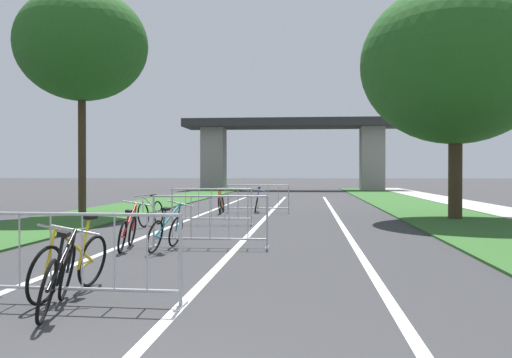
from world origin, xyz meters
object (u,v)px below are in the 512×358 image
Objects in this scene: tree_right_cypress_far at (456,64)px; bicycle_red_4 at (128,232)px; crowd_barrier_nearest at (82,259)px; crowd_barrier_second at (210,222)px; bicycle_black_1 at (59,277)px; bicycle_teal_6 at (166,232)px; bicycle_orange_5 at (221,204)px; bicycle_white_3 at (151,212)px; bicycle_blue_2 at (257,202)px; bicycle_yellow_0 at (71,264)px; tree_left_oak_mid at (82,45)px; crowd_barrier_third at (212,207)px; crowd_barrier_fourth at (258,199)px.

tree_right_cypress_far is 12.18m from bicycle_red_4.
crowd_barrier_nearest reaches higher than bicycle_red_4.
bicycle_black_1 is (-0.72, -5.35, -0.15)m from crowd_barrier_second.
bicycle_teal_6 is at bearing -149.57° from crowd_barrier_second.
bicycle_teal_6 is at bearing 89.99° from bicycle_orange_5.
crowd_barrier_nearest is 1.41× the size of bicycle_white_3.
tree_right_cypress_far is 10.55m from bicycle_white_3.
crowd_barrier_nearest is 1.44× the size of bicycle_teal_6.
bicycle_blue_2 is (0.59, 15.46, -0.15)m from crowd_barrier_nearest.
bicycle_yellow_0 is 1.08× the size of bicycle_teal_6.
tree_left_oak_mid is 11.15m from crowd_barrier_second.
bicycle_teal_6 is (1.70, -4.99, -0.01)m from bicycle_white_3.
tree_left_oak_mid is 7.87m from crowd_barrier_third.
bicycle_orange_5 is (-0.53, 14.98, -0.01)m from bicycle_black_1.
bicycle_white_3 is (-1.56, 9.11, -0.01)m from bicycle_yellow_0.
bicycle_white_3 is 5.28m from bicycle_teal_6.
crowd_barrier_fourth is 1.42× the size of bicycle_red_4.
tree_left_oak_mid is at bearing 97.75° from bicycle_black_1.
tree_left_oak_mid is 7.38m from bicycle_orange_5.
bicycle_yellow_0 is (-0.10, -9.58, -0.13)m from crowd_barrier_third.
crowd_barrier_nearest is at bearing -92.58° from crowd_barrier_fourth.
crowd_barrier_fourth is at bearing -106.17° from bicycle_white_3.
crowd_barrier_second is 5.40m from bicycle_black_1.
tree_left_oak_mid is at bearing -61.11° from bicycle_yellow_0.
crowd_barrier_nearest is 4.73m from bicycle_red_4.
bicycle_orange_5 is at bearing 164.22° from tree_right_cypress_far.
bicycle_orange_5 is at bearing 95.41° from crowd_barrier_third.
crowd_barrier_nearest and crowd_barrier_fourth have the same top height.
bicycle_red_4 reaches higher than bicycle_black_1.
bicycle_orange_5 is at bearing -94.66° from bicycle_white_3.
bicycle_red_4 is (-0.74, -5.39, -0.17)m from crowd_barrier_third.
bicycle_blue_2 is at bearing 95.20° from bicycle_teal_6.
bicycle_blue_2 is 1.00× the size of bicycle_teal_6.
crowd_barrier_second is at bearing 94.69° from bicycle_orange_5.
bicycle_white_3 is at bearing -164.15° from crowd_barrier_third.
crowd_barrier_nearest is at bearing 109.92° from bicycle_white_3.
bicycle_yellow_0 reaches higher than bicycle_blue_2.
crowd_barrier_nearest is 0.39m from bicycle_black_1.
bicycle_white_3 is (-1.87, 9.55, -0.14)m from crowd_barrier_nearest.
tree_left_oak_mid is 11.17m from bicycle_teal_6.
bicycle_red_4 is at bearing -73.94° from bicycle_yellow_0.
bicycle_yellow_0 is at bearing -101.31° from crowd_barrier_second.
tree_left_oak_mid reaches higher than crowd_barrier_fourth.
crowd_barrier_second and crowd_barrier_third have the same top height.
bicycle_teal_6 is (-0.77, -10.91, -0.00)m from bicycle_blue_2.
bicycle_orange_5 is (1.22, 5.09, -0.01)m from bicycle_white_3.
crowd_barrier_fourth is 14.63m from bicycle_yellow_0.
bicycle_red_4 is 0.79m from bicycle_teal_6.
tree_left_oak_mid is 4.75× the size of bicycle_blue_2.
tree_right_cypress_far is at bearing -114.75° from bicycle_yellow_0.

